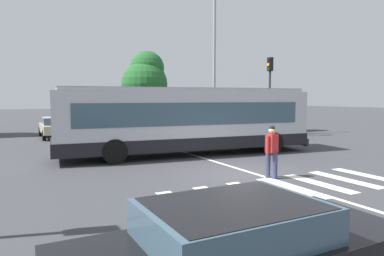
# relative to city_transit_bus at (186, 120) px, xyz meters

# --- Properties ---
(ground_plane) EXTENTS (160.00, 160.00, 0.00)m
(ground_plane) POSITION_rel_city_transit_bus_xyz_m (-0.25, -4.62, -1.59)
(ground_plane) COLOR #3D3D42
(city_transit_bus) EXTENTS (11.96, 3.82, 3.06)m
(city_transit_bus) POSITION_rel_city_transit_bus_xyz_m (0.00, 0.00, 0.00)
(city_transit_bus) COLOR black
(city_transit_bus) RESTS_ON ground_plane
(pedestrian_crossing_street) EXTENTS (0.56, 0.41, 1.72)m
(pedestrian_crossing_street) POSITION_rel_city_transit_bus_xyz_m (0.26, -5.60, -0.62)
(pedestrian_crossing_street) COLOR #333856
(pedestrian_crossing_street) RESTS_ON ground_plane
(foreground_sedan) EXTENTS (4.51, 1.88, 1.35)m
(foreground_sedan) POSITION_rel_city_transit_bus_xyz_m (-4.86, -10.98, -0.82)
(foreground_sedan) COLOR black
(foreground_sedan) RESTS_ON ground_plane
(parked_car_champagne) EXTENTS (1.91, 4.52, 1.35)m
(parked_car_champagne) POSITION_rel_city_transit_bus_xyz_m (-4.47, 10.11, -0.82)
(parked_car_champagne) COLOR black
(parked_car_champagne) RESTS_ON ground_plane
(parked_car_charcoal) EXTENTS (2.04, 4.58, 1.35)m
(parked_car_charcoal) POSITION_rel_city_transit_bus_xyz_m (-1.91, 10.71, -0.82)
(parked_car_charcoal) COLOR black
(parked_car_charcoal) RESTS_ON ground_plane
(parked_car_blue) EXTENTS (2.04, 4.58, 1.35)m
(parked_car_blue) POSITION_rel_city_transit_bus_xyz_m (0.93, 10.70, -0.82)
(parked_car_blue) COLOR black
(parked_car_blue) RESTS_ON ground_plane
(parked_car_black) EXTENTS (1.94, 4.53, 1.35)m
(parked_car_black) POSITION_rel_city_transit_bus_xyz_m (3.60, 10.73, -0.82)
(parked_car_black) COLOR black
(parked_car_black) RESTS_ON ground_plane
(traffic_light_far_corner) EXTENTS (0.33, 0.32, 5.28)m
(traffic_light_far_corner) POSITION_rel_city_transit_bus_xyz_m (8.31, 4.13, 1.92)
(traffic_light_far_corner) COLOR #28282B
(traffic_light_far_corner) RESTS_ON ground_plane
(bus_stop_shelter) EXTENTS (4.64, 1.54, 3.25)m
(bus_stop_shelter) POSITION_rel_city_transit_bus_xyz_m (10.49, 6.60, 0.83)
(bus_stop_shelter) COLOR #28282B
(bus_stop_shelter) RESTS_ON ground_plane
(twin_arm_street_lamp) EXTENTS (4.36, 0.32, 10.21)m
(twin_arm_street_lamp) POSITION_rel_city_transit_bus_xyz_m (5.30, 6.30, 4.58)
(twin_arm_street_lamp) COLOR #939399
(twin_arm_street_lamp) RESTS_ON ground_plane
(background_tree_right) EXTENTS (3.68, 3.68, 6.37)m
(background_tree_right) POSITION_rel_city_transit_bus_xyz_m (2.71, 12.67, 2.48)
(background_tree_right) COLOR brown
(background_tree_right) RESTS_ON ground_plane
(crosswalk_painted_stripes) EXTENTS (7.39, 2.65, 0.01)m
(crosswalk_painted_stripes) POSITION_rel_city_transit_bus_xyz_m (-0.08, -6.84, -1.58)
(crosswalk_painted_stripes) COLOR silver
(crosswalk_painted_stripes) RESTS_ON ground_plane
(lane_center_line) EXTENTS (0.16, 24.00, 0.01)m
(lane_center_line) POSITION_rel_city_transit_bus_xyz_m (0.20, -2.62, -1.58)
(lane_center_line) COLOR silver
(lane_center_line) RESTS_ON ground_plane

